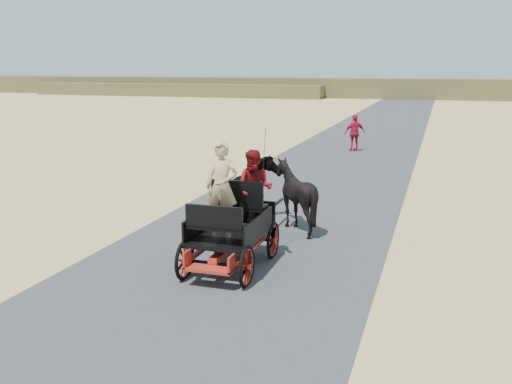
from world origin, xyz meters
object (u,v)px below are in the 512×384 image
(carriage, at_px, (231,250))
(horse_left, at_px, (252,193))
(pedestrian, at_px, (355,133))
(horse_right, at_px, (295,196))

(carriage, xyz_separation_m, horse_left, (-0.55, 3.00, 0.49))
(carriage, xyz_separation_m, pedestrian, (-0.02, 16.61, 0.50))
(horse_left, height_order, horse_right, horse_right)
(carriage, distance_m, horse_right, 3.09)
(horse_right, bearing_deg, horse_left, 0.00)
(carriage, height_order, horse_left, horse_left)
(horse_right, bearing_deg, carriage, 79.61)
(horse_left, distance_m, horse_right, 1.10)
(horse_right, bearing_deg, pedestrian, -87.61)
(horse_right, distance_m, pedestrian, 13.62)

